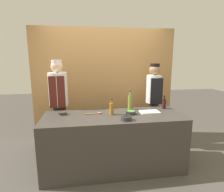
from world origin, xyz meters
TOP-DOWN VIEW (x-y plane):
  - ground_plane at (0.00, 0.00)m, footprint 14.00×14.00m
  - cabinet_wall at (0.00, 1.23)m, footprint 3.00×0.18m
  - counter at (0.00, 0.00)m, footprint 2.22×0.81m
  - sauce_bowl_brown at (-0.80, 0.17)m, footprint 0.13×0.13m
  - sauce_bowl_green at (0.29, 0.02)m, footprint 0.16×0.16m
  - sauce_bowl_red at (0.15, -0.25)m, footprint 0.16×0.16m
  - cutting_board at (0.62, 0.07)m, footprint 0.32×0.21m
  - bottle_amber at (-0.02, 0.05)m, footprint 0.07×0.07m
  - bottle_oil at (0.34, 0.32)m, footprint 0.06×0.06m
  - bottle_wine at (0.95, 0.26)m, footprint 0.07×0.07m
  - wooden_spoon at (-0.27, 0.12)m, footprint 0.27×0.05m
  - chef_left at (-0.91, 0.67)m, footprint 0.34×0.34m
  - chef_right at (0.91, 0.67)m, footprint 0.30×0.30m

SIDE VIEW (x-z plane):
  - ground_plane at x=0.00m, z-range 0.00..0.00m
  - counter at x=0.00m, z-range 0.00..0.90m
  - cutting_board at x=0.62m, z-range 0.90..0.92m
  - wooden_spoon at x=-0.27m, z-range 0.90..0.93m
  - sauce_bowl_brown at x=-0.80m, z-range 0.90..0.95m
  - sauce_bowl_green at x=0.29m, z-range 0.90..0.96m
  - sauce_bowl_red at x=0.15m, z-range 0.90..0.96m
  - chef_right at x=0.91m, z-range 0.10..1.78m
  - chef_left at x=-0.91m, z-range 0.08..1.84m
  - bottle_wine at x=0.95m, z-range 0.87..1.11m
  - bottle_amber at x=-0.02m, z-range 0.87..1.13m
  - bottle_oil at x=0.34m, z-range 0.86..1.20m
  - cabinet_wall at x=0.00m, z-range 0.00..2.40m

